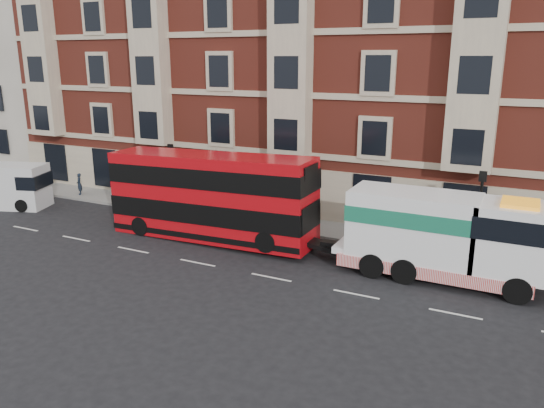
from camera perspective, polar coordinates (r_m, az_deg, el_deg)
The scene contains 10 objects.
ground at distance 26.12m, azimuth -8.01°, elevation -6.29°, with size 120.00×120.00×0.00m, color black.
sidewalk at distance 32.18m, azimuth -0.51°, elevation -1.77°, with size 90.00×3.00×0.15m, color slate.
victorian_terrace at distance 37.39m, azimuth 5.58°, elevation 16.10°, with size 45.00×12.00×20.40m.
cream_block at distance 55.49m, azimuth -26.63°, elevation 12.58°, with size 16.00×10.00×16.80m.
lamp_post_west at distance 33.56m, azimuth -10.73°, elevation 3.27°, with size 0.35×0.15×4.35m.
lamp_post_east at distance 27.08m, azimuth 21.42°, elevation -0.47°, with size 0.35×0.15×4.35m.
double_decker_bus at distance 28.57m, azimuth -6.62°, elevation 0.93°, with size 11.61×2.66×4.70m.
tow_truck at distance 24.55m, azimuth 17.85°, elevation -3.24°, with size 9.29×2.75×3.87m.
box_van at distance 39.28m, azimuth -26.85°, elevation 1.73°, with size 5.92×3.89×2.86m.
pedestrian at distance 40.21m, azimuth -20.02°, elevation 2.04°, with size 0.56×0.37×1.54m, color black.
Camera 1 is at (13.91, -19.90, 9.62)m, focal length 35.00 mm.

